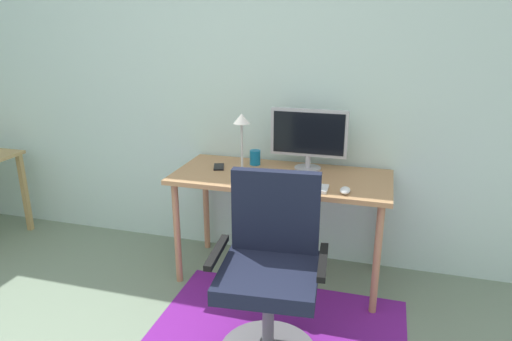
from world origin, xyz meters
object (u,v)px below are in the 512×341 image
Objects in this scene: keyboard at (292,186)px; coffee_cup at (255,158)px; monitor at (309,135)px; desk_lamp at (242,135)px; cell_phone at (219,167)px; computer_mouse at (345,190)px; desk at (281,186)px; office_chair at (270,282)px.

coffee_cup is at bearing 131.80° from keyboard.
monitor is 0.41m from coffee_cup.
desk_lamp is (-0.36, -0.34, 0.06)m from monitor.
cell_phone is (-0.56, 0.25, -0.00)m from keyboard.
computer_mouse is 1.02× the size of coffee_cup.
coffee_cup is (-0.34, 0.38, 0.04)m from keyboard.
desk is 0.25m from keyboard.
coffee_cup is (-0.37, -0.00, -0.18)m from monitor.
cell_phone is (-0.22, -0.14, -0.05)m from coffee_cup.
office_chair is at bearing -69.47° from coffee_cup.
monitor is at bearing 85.86° from keyboard.
monitor is at bearing 43.44° from desk_lamp.
desk is 0.82m from office_chair.
keyboard is 4.13× the size of computer_mouse.
cell_phone is at bearing 138.95° from desk_lamp.
monitor is 1.21× the size of desk_lamp.
coffee_cup reaches higher than desk.
cell_phone is (-0.45, 0.04, 0.08)m from desk.
keyboard is at bearing -42.81° from cell_phone.
coffee_cup is 0.42m from desk_lamp.
monitor is 0.65m from cell_phone.
desk_lamp is 0.93m from office_chair.
monitor is 4.99× the size of coffee_cup.
cell_phone is 0.42m from desk_lamp.
desk_lamp is at bearing -142.61° from desk.
coffee_cup is at bearing 149.11° from computer_mouse.
desk is at bearing 118.65° from keyboard.
desk is 0.46m from cell_phone.
computer_mouse is at bearing -27.11° from desk.
monitor reaches higher than cell_phone.
office_chair is (0.34, -0.61, -0.61)m from desk_lamp.
office_chair is (0.13, -0.77, -0.24)m from desk.
computer_mouse is at bearing 55.78° from office_chair.
keyboard is at bearing 178.03° from computer_mouse.
computer_mouse is 0.11× the size of office_chair.
desk_lamp is (0.01, -0.34, 0.24)m from coffee_cup.
desk is at bearing 37.39° from desk_lamp.
office_chair is (0.01, -0.56, -0.33)m from keyboard.
keyboard is at bearing -48.20° from coffee_cup.
desk is at bearing 152.89° from computer_mouse.
computer_mouse reaches higher than cell_phone.
office_chair is (-0.02, -0.95, -0.55)m from monitor.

